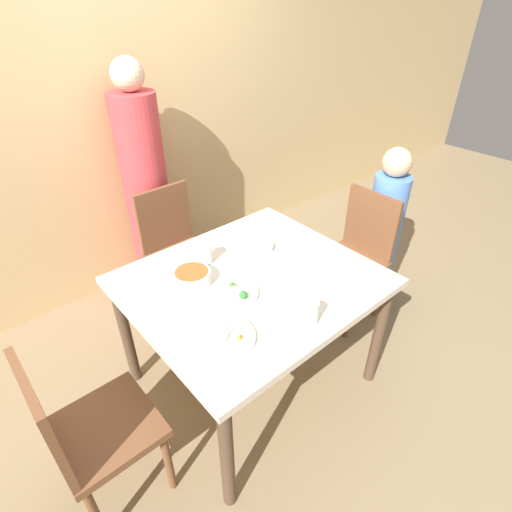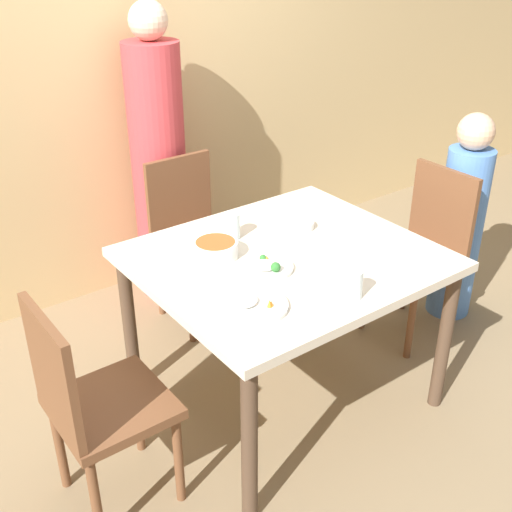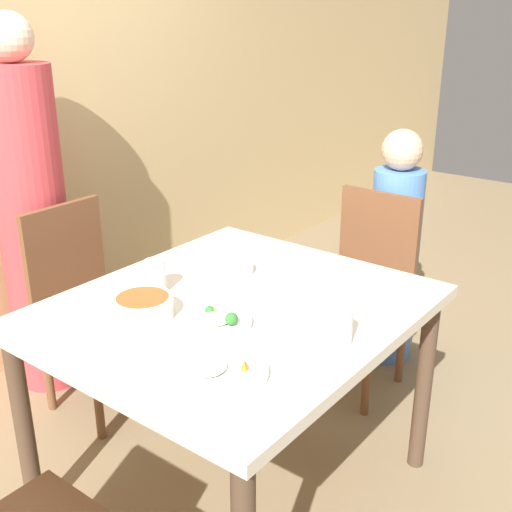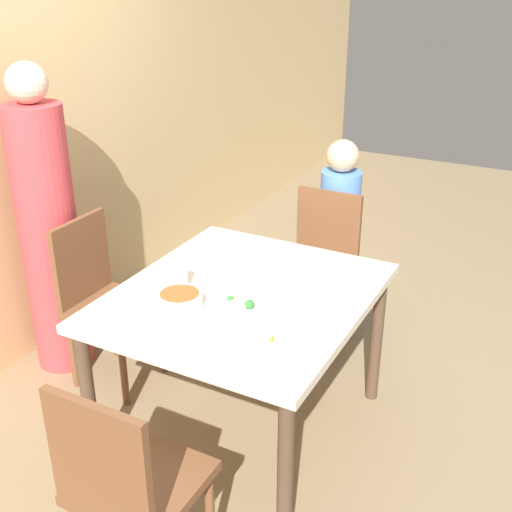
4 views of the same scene
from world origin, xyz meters
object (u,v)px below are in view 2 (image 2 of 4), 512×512
at_px(glass_water_tall, 353,284).
at_px(bowl_curry, 216,249).
at_px(chair_child_spot, 423,248).
at_px(person_child, 461,224).
at_px(plate_rice_adult, 251,305).
at_px(chair_adult_spot, 192,235).
at_px(person_adult, 159,168).

bearing_deg(glass_water_tall, bowl_curry, 112.02).
xyz_separation_m(chair_child_spot, person_child, (0.29, 0.00, 0.05)).
xyz_separation_m(chair_child_spot, plate_rice_adult, (-1.28, -0.26, 0.28)).
height_order(chair_child_spot, glass_water_tall, chair_child_spot).
xyz_separation_m(chair_adult_spot, bowl_curry, (-0.30, -0.69, 0.30)).
bearing_deg(bowl_curry, chair_child_spot, -7.12).
height_order(chair_adult_spot, bowl_curry, chair_adult_spot).
bearing_deg(plate_rice_adult, chair_child_spot, 11.30).
height_order(chair_adult_spot, person_child, person_child).
relative_size(chair_child_spot, person_child, 0.78).
bearing_deg(plate_rice_adult, person_adult, 73.70).
bearing_deg(person_adult, plate_rice_adult, -106.30).
relative_size(chair_adult_spot, person_child, 0.78).
xyz_separation_m(chair_adult_spot, plate_rice_adult, (-0.41, -1.10, 0.28)).
relative_size(plate_rice_adult, glass_water_tall, 2.31).
bearing_deg(person_adult, glass_water_tall, -92.51).
xyz_separation_m(chair_child_spot, bowl_curry, (-1.17, 0.15, 0.30)).
bearing_deg(glass_water_tall, chair_child_spot, 24.19).
distance_m(chair_child_spot, person_adult, 1.48).
distance_m(chair_adult_spot, glass_water_tall, 1.30).
xyz_separation_m(plate_rice_adult, glass_water_tall, (0.35, -0.17, 0.04)).
relative_size(chair_child_spot, plate_rice_adult, 3.43).
bearing_deg(person_adult, bowl_curry, -106.41).
distance_m(person_adult, glass_water_tall, 1.58).
distance_m(chair_adult_spot, person_child, 1.43).
height_order(person_adult, bowl_curry, person_adult).
height_order(person_child, bowl_curry, person_child).
relative_size(person_adult, plate_rice_adult, 6.33).
relative_size(person_adult, person_child, 1.44).
height_order(chair_child_spot, bowl_curry, chair_child_spot).
relative_size(chair_child_spot, person_adult, 0.54).
xyz_separation_m(chair_adult_spot, person_child, (1.16, -0.84, 0.05)).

